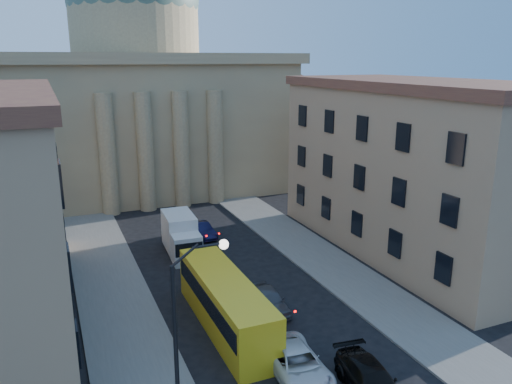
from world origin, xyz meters
TOP-DOWN VIEW (x-y plane):
  - sidewalk_left at (-8.50, 18.00)m, footprint 5.00×60.00m
  - sidewalk_right at (8.50, 18.00)m, footprint 5.00×60.00m
  - church at (0.00, 55.47)m, footprint 68.02×28.76m
  - building_right at (17.00, 22.00)m, footprint 11.60×26.60m
  - street_lamp at (-6.97, 8.00)m, footprint 2.62×0.44m
  - car_left_mid at (-0.80, 9.24)m, footprint 3.00×5.80m
  - car_right_mid at (1.94, 6.48)m, footprint 2.75×5.55m
  - car_right_far at (0.86, 16.48)m, footprint 1.88×4.42m
  - car_right_distant at (0.92, 31.92)m, footprint 1.95×4.31m
  - city_bus at (-2.57, 15.51)m, footprint 2.72×11.68m
  - box_truck at (-1.94, 28.58)m, footprint 2.72×6.23m

SIDE VIEW (x-z plane):
  - sidewalk_left at x=-8.50m, z-range 0.00..0.15m
  - sidewalk_right at x=8.50m, z-range 0.00..0.15m
  - car_right_distant at x=0.92m, z-range 0.00..1.37m
  - car_right_far at x=0.86m, z-range 0.00..1.49m
  - car_right_mid at x=1.94m, z-range 0.00..1.55m
  - car_left_mid at x=-0.80m, z-range 0.00..1.56m
  - box_truck at x=-1.94m, z-range -0.09..3.27m
  - city_bus at x=-2.57m, z-range 0.12..3.42m
  - street_lamp at x=-6.97m, z-range 0.87..9.70m
  - building_right at x=17.00m, z-range 0.07..14.77m
  - church at x=0.00m, z-range -6.42..30.18m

